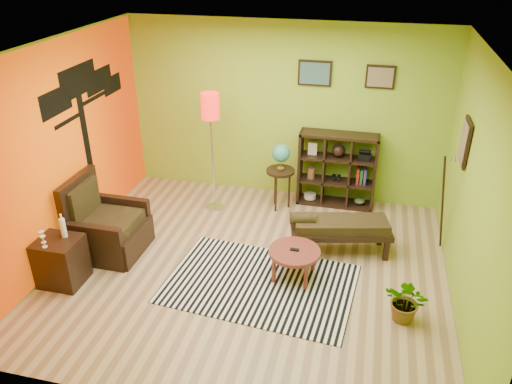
% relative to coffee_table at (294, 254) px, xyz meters
% --- Properties ---
extents(ground, '(5.00, 5.00, 0.00)m').
position_rel_coffee_table_xyz_m(ground, '(-0.58, 0.03, -0.34)').
color(ground, tan).
rests_on(ground, ground).
extents(room_shell, '(5.04, 4.54, 2.82)m').
position_rel_coffee_table_xyz_m(room_shell, '(-0.67, 0.04, 1.46)').
color(room_shell, '#8AB229').
rests_on(room_shell, ground).
extents(zebra_rug, '(2.42, 1.72, 0.01)m').
position_rel_coffee_table_xyz_m(zebra_rug, '(-0.38, -0.25, -0.34)').
color(zebra_rug, white).
rests_on(zebra_rug, ground).
extents(coffee_table, '(0.65, 0.65, 0.42)m').
position_rel_coffee_table_xyz_m(coffee_table, '(0.00, 0.00, 0.00)').
color(coffee_table, maroon).
rests_on(coffee_table, ground).
extents(armchair, '(0.90, 0.90, 1.07)m').
position_rel_coffee_table_xyz_m(armchair, '(-2.60, 0.01, -0.02)').
color(armchair, black).
rests_on(armchair, ground).
extents(side_cabinet, '(0.52, 0.47, 0.92)m').
position_rel_coffee_table_xyz_m(side_cabinet, '(-2.78, -0.77, -0.03)').
color(side_cabinet, black).
rests_on(side_cabinet, ground).
extents(floor_lamp, '(0.28, 0.28, 1.87)m').
position_rel_coffee_table_xyz_m(floor_lamp, '(-1.53, 1.48, 1.17)').
color(floor_lamp, silver).
rests_on(floor_lamp, ground).
extents(globe_table, '(0.44, 0.44, 1.07)m').
position_rel_coffee_table_xyz_m(globe_table, '(-0.52, 1.73, 0.47)').
color(globe_table, black).
rests_on(globe_table, ground).
extents(cube_shelf, '(1.20, 0.35, 1.20)m').
position_rel_coffee_table_xyz_m(cube_shelf, '(0.33, 2.06, 0.26)').
color(cube_shelf, black).
rests_on(cube_shelf, ground).
extents(bench, '(1.41, 0.77, 0.62)m').
position_rel_coffee_table_xyz_m(bench, '(0.48, 0.68, 0.05)').
color(bench, black).
rests_on(bench, ground).
extents(potted_plant, '(0.62, 0.65, 0.41)m').
position_rel_coffee_table_xyz_m(potted_plant, '(1.36, -0.50, -0.14)').
color(potted_plant, '#26661E').
rests_on(potted_plant, ground).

